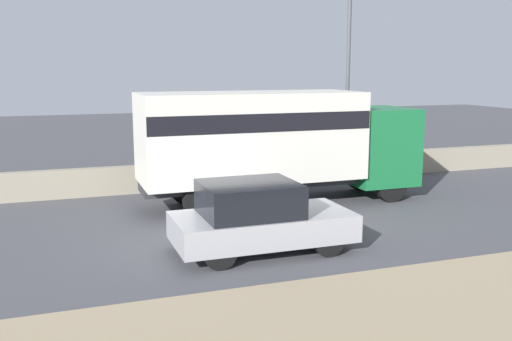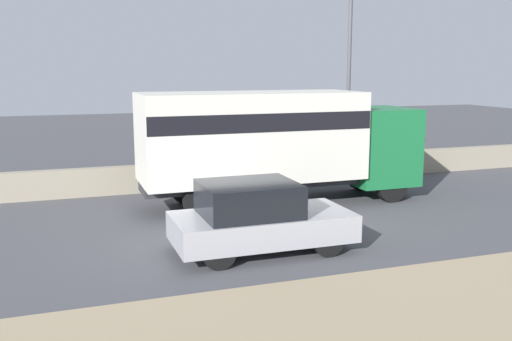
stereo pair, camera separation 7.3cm
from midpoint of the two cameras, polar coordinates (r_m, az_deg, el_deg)
The scene contains 6 objects.
ground_plane at distance 13.75m, azimuth -3.33°, elevation -7.01°, with size 80.00×80.00×0.00m, color #47474C.
stone_wall_backdrop at distance 19.37m, azimuth -8.37°, elevation -0.64°, with size 60.00×0.35×0.91m.
street_lamp at distance 20.85m, azimuth 9.08°, elevation 9.62°, with size 0.56×0.28×6.69m.
box_truck at distance 17.01m, azimuth 1.73°, elevation 3.23°, with size 8.48×2.47×3.38m.
car_hatchback at distance 12.73m, azimuth 0.04°, elevation -4.73°, with size 3.99×1.89×1.60m.
pedestrian at distance 21.59m, azimuth 14.29°, elevation 1.36°, with size 0.36×0.36×1.65m.
Camera 1 is at (-3.67, -12.61, 4.08)m, focal length 40.00 mm.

